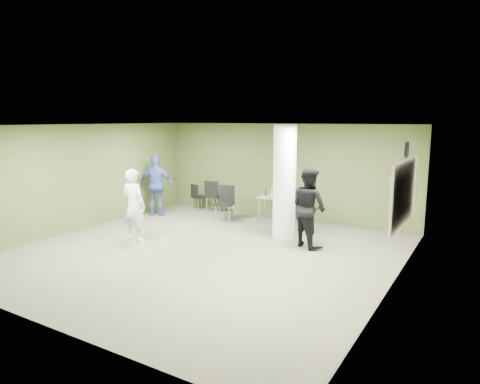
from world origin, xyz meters
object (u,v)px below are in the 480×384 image
Objects in this scene: folding_table at (285,198)px; chair_back_left at (198,195)px; woman_white at (134,205)px; man_blue at (157,185)px; man_black at (309,207)px.

chair_back_left is (-3.17, 0.10, -0.20)m from folding_table.
chair_back_left is at bearing -79.57° from woman_white.
chair_back_left is 0.48× the size of woman_white.
man_blue is at bearing -173.36° from folding_table.
chair_back_left is at bearing -137.31° from man_blue.
man_black reaches higher than folding_table.
woman_white is 4.18m from man_black.
chair_back_left is 0.45× the size of man_black.
folding_table is 2.39m from man_black.
folding_table is 0.94× the size of woman_white.
folding_table is 0.89× the size of man_blue.
man_black reaches higher than woman_white.
man_black reaches higher than chair_back_left.
man_black is at bearing -63.15° from folding_table.
chair_back_left is 5.06m from man_black.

